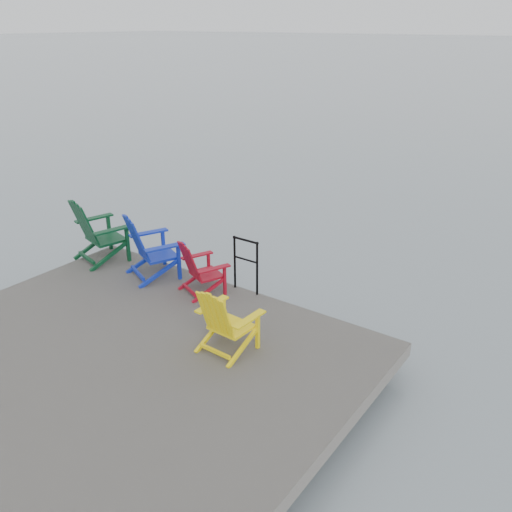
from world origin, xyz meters
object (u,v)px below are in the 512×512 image
Objects in this scene: handrail at (246,260)px; chair_yellow at (225,319)px; chair_green at (97,230)px; chair_red at (200,267)px; chair_blue at (150,246)px.

handrail is 0.96× the size of chair_yellow.
chair_green reaches higher than chair_red.
handrail is 1.74m from chair_yellow.
chair_red is (-0.57, -0.46, -0.09)m from handrail.
handrail is at bearing 62.19° from chair_red.
chair_blue is at bearing -163.56° from handrail.
chair_green is 2.33m from chair_red.
chair_yellow is at bearing -15.17° from chair_red.
chair_blue is 2.66m from chair_yellow.
chair_green is 1.24× the size of chair_yellow.
chair_red is 0.94× the size of chair_yellow.
handrail is 0.73m from chair_red.
handrail is 0.81× the size of chair_blue.
handrail is at bearing 25.55° from chair_green.
chair_yellow reaches higher than handrail.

